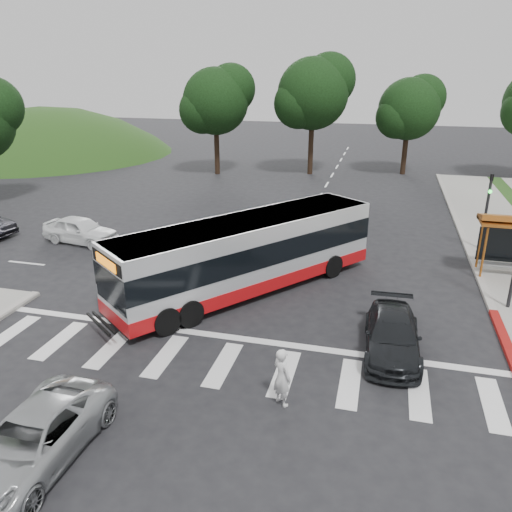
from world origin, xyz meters
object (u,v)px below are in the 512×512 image
(transit_bus, at_px, (248,256))
(dark_sedan, at_px, (392,335))
(pedestrian, at_px, (282,377))
(silver_suv_south, at_px, (32,439))

(transit_bus, relative_size, dark_sedan, 2.77)
(pedestrian, bearing_deg, dark_sedan, -91.10)
(dark_sedan, relative_size, silver_suv_south, 0.94)
(transit_bus, xyz_separation_m, dark_sedan, (5.93, -3.59, -0.92))
(pedestrian, xyz_separation_m, silver_suv_south, (-5.29, -3.65, -0.23))
(pedestrian, distance_m, dark_sedan, 4.67)
(pedestrian, relative_size, silver_suv_south, 0.38)
(dark_sedan, height_order, silver_suv_south, silver_suv_south)
(transit_bus, xyz_separation_m, pedestrian, (2.96, -7.18, -0.68))
(dark_sedan, distance_m, silver_suv_south, 10.99)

